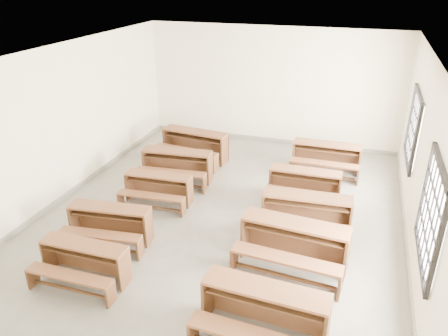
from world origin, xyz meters
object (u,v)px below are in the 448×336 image
(desk_set_6, at_px, (294,241))
(desk_set_9, at_px, (326,156))
(desk_set_2, at_px, (158,187))
(desk_set_4, at_px, (194,143))
(desk_set_8, at_px, (304,183))
(desk_set_1, at_px, (109,221))
(desk_set_0, at_px, (84,260))
(desk_set_5, at_px, (264,309))
(desk_set_7, at_px, (306,211))
(desk_set_3, at_px, (177,163))

(desk_set_6, distance_m, desk_set_9, 3.92)
(desk_set_2, xyz_separation_m, desk_set_9, (3.20, 2.66, 0.05))
(desk_set_4, height_order, desk_set_8, desk_set_4)
(desk_set_1, height_order, desk_set_8, desk_set_8)
(desk_set_2, bearing_deg, desk_set_0, -93.50)
(desk_set_5, distance_m, desk_set_7, 2.77)
(desk_set_5, relative_size, desk_set_8, 1.16)
(desk_set_0, relative_size, desk_set_4, 0.79)
(desk_set_8, bearing_deg, desk_set_2, -160.11)
(desk_set_0, height_order, desk_set_3, desk_set_3)
(desk_set_0, relative_size, desk_set_9, 0.89)
(desk_set_2, height_order, desk_set_3, desk_set_3)
(desk_set_1, height_order, desk_set_7, desk_set_7)
(desk_set_1, distance_m, desk_set_4, 3.93)
(desk_set_2, bearing_deg, desk_set_8, 16.68)
(desk_set_9, bearing_deg, desk_set_8, -100.25)
(desk_set_2, distance_m, desk_set_4, 2.37)
(desk_set_1, height_order, desk_set_3, desk_set_3)
(desk_set_1, xyz_separation_m, desk_set_7, (3.34, 1.39, 0.04))
(desk_set_2, xyz_separation_m, desk_set_3, (-0.06, 1.11, 0.05))
(desk_set_5, bearing_deg, desk_set_4, 123.47)
(desk_set_0, height_order, desk_set_4, desk_set_4)
(desk_set_3, bearing_deg, desk_set_9, 20.27)
(desk_set_8, bearing_deg, desk_set_6, -86.23)
(desk_set_1, bearing_deg, desk_set_2, 75.67)
(desk_set_0, bearing_deg, desk_set_2, 89.71)
(desk_set_6, distance_m, desk_set_7, 1.10)
(desk_set_1, relative_size, desk_set_9, 0.97)
(desk_set_0, distance_m, desk_set_2, 2.66)
(desk_set_8, bearing_deg, desk_set_3, 178.90)
(desk_set_2, bearing_deg, desk_set_3, 89.40)
(desk_set_6, bearing_deg, desk_set_2, 162.30)
(desk_set_0, distance_m, desk_set_4, 5.03)
(desk_set_7, bearing_deg, desk_set_6, -96.46)
(desk_set_6, bearing_deg, desk_set_9, 92.79)
(desk_set_7, xyz_separation_m, desk_set_8, (-0.21, 1.24, -0.04))
(desk_set_4, distance_m, desk_set_9, 3.33)
(desk_set_7, bearing_deg, desk_set_1, -161.30)
(desk_set_4, bearing_deg, desk_set_0, -81.90)
(desk_set_5, bearing_deg, desk_set_1, 159.91)
(desk_set_1, bearing_deg, desk_set_5, -30.04)
(desk_set_4, height_order, desk_set_5, desk_set_4)
(desk_set_1, bearing_deg, desk_set_7, 15.95)
(desk_set_3, relative_size, desk_set_6, 0.92)
(desk_set_3, xyz_separation_m, desk_set_6, (3.14, -2.37, 0.04))
(desk_set_1, relative_size, desk_set_8, 1.04)
(desk_set_4, distance_m, desk_set_6, 4.84)
(desk_set_3, relative_size, desk_set_7, 0.99)
(desk_set_1, height_order, desk_set_5, desk_set_5)
(desk_set_4, bearing_deg, desk_set_9, 11.71)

